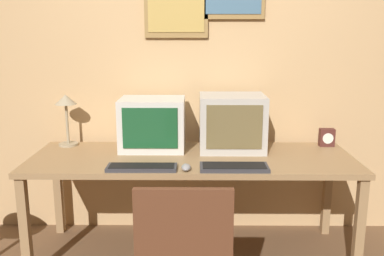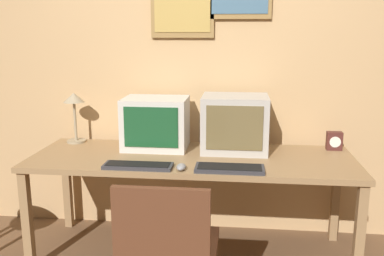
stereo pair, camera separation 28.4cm
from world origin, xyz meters
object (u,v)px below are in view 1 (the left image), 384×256
keyboard_main (142,167)px  mouse_near_keyboard (186,167)px  desk_lamp (66,108)px  monitor_left (153,124)px  desk_clock (327,137)px  keyboard_side (234,167)px  monitor_right (232,123)px

keyboard_main → mouse_near_keyboard: size_ratio=4.16×
desk_lamp → monitor_left: bearing=-8.1°
mouse_near_keyboard → desk_clock: size_ratio=0.79×
keyboard_side → mouse_near_keyboard: 0.29m
monitor_left → monitor_right: (0.56, -0.01, 0.01)m
keyboard_side → monitor_left: bearing=139.6°
monitor_right → desk_lamp: (-1.20, 0.10, 0.09)m
keyboard_main → desk_lamp: desk_lamp is taller
desk_clock → monitor_left: bearing=-176.1°
keyboard_side → desk_lamp: size_ratio=1.11×
monitor_left → desk_lamp: 0.65m
desk_clock → mouse_near_keyboard: bearing=-150.8°
keyboard_main → desk_lamp: 0.87m
desk_clock → desk_lamp: size_ratio=0.34×
monitor_left → keyboard_main: size_ratio=1.06×
keyboard_side → keyboard_main: bearing=-179.0°
mouse_near_keyboard → keyboard_main: bearing=177.1°
desk_lamp → desk_clock: bearing=-0.2°
monitor_left → mouse_near_keyboard: monitor_left is taller
keyboard_main → mouse_near_keyboard: (0.27, -0.01, 0.01)m
keyboard_side → mouse_near_keyboard: mouse_near_keyboard is taller
monitor_left → desk_lamp: size_ratio=1.20×
keyboard_main → keyboard_side: size_ratio=1.02×
keyboard_main → keyboard_side: same height
keyboard_side → desk_clock: bearing=37.0°
monitor_right → desk_lamp: monitor_right is taller
keyboard_main → desk_lamp: bearing=137.5°
monitor_left → desk_clock: (1.27, 0.09, -0.12)m
desk_clock → desk_lamp: 1.91m
desk_clock → keyboard_side: bearing=-143.0°
monitor_left → keyboard_main: 0.50m
monitor_right → desk_clock: size_ratio=3.49×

